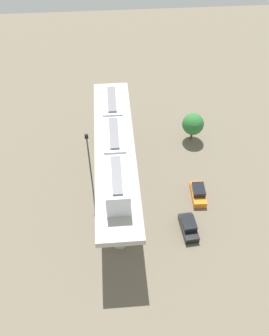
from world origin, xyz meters
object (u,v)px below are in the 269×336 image
Objects in this scene: train at (114,143)px; tree_near_viaduct at (193,124)px; parked_car_orange at (198,193)px; signal_post at (90,162)px; parked_car_black at (189,227)px.

train reaches higher than tree_near_viaduct.
tree_near_viaduct is at bearing 86.18° from parked_car_orange.
signal_post is (-14.72, 2.22, 5.13)m from parked_car_orange.
train reaches higher than parked_car_orange.
tree_near_viaduct is at bearing 73.84° from parked_car_black.
signal_post is at bearing 173.77° from parked_car_orange.
train reaches higher than parked_car_black.
train is 5.10m from signal_post.
parked_car_orange is 0.40× the size of signal_post.
train is at bearing -140.26° from tree_near_viaduct.
parked_car_black is 0.89× the size of tree_near_viaduct.
parked_car_black is 15.45m from signal_post.
parked_car_black is at bearing -31.99° from signal_post.
tree_near_viaduct reaches higher than parked_car_orange.
parked_car_orange is at bearing -96.18° from tree_near_viaduct.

